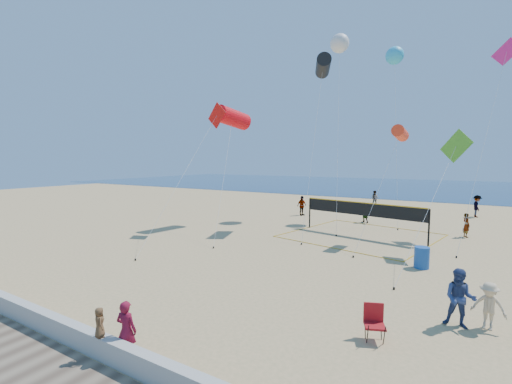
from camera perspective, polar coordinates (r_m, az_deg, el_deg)
The scene contains 23 objects.
ground at distance 11.40m, azimuth -6.86°, elevation -20.73°, with size 120.00×120.00×0.00m, color tan.
ocean at distance 70.53m, azimuth 25.63°, elevation 0.80°, with size 140.00×50.00×0.03m, color navy.
seawall at distance 9.36m, azimuth -19.38°, elevation -25.16°, with size 32.00×0.30×0.60m, color #AEAEA9.
woman at distance 9.79m, azimuth -20.79°, elevation -20.74°, with size 0.55×0.36×1.52m, color maroon.
toddler at distance 9.90m, azimuth -24.63°, elevation -19.17°, with size 0.37×0.24×0.76m, color brown.
bystander_a at distance 12.28m, azimuth 30.85°, elevation -14.99°, with size 0.87×0.68×1.79m, color navy.
bystander_b at distance 12.67m, azimuth 34.30°, elevation -15.42°, with size 0.92×0.53×1.42m, color #D5B88E.
far_person_0 at distance 31.14m, azimuth 7.63°, elevation -2.27°, with size 1.04×0.43×1.77m, color gray.
far_person_1 at distance 28.67m, azimuth 17.73°, elevation -3.40°, with size 1.40×0.45×1.51m, color gray.
far_person_2 at distance 26.07m, azimuth 31.64°, elevation -4.74°, with size 0.57×0.38×1.57m, color gray.
far_person_3 at distance 39.13m, azimuth 19.20°, elevation -1.02°, with size 0.82×0.64×1.69m, color gray.
far_person_4 at distance 35.55m, azimuth 32.92°, elevation -2.01°, with size 1.25×0.72×1.94m, color gray.
camp_chair at distance 10.68m, azimuth 19.09°, elevation -19.50°, with size 0.69×0.79×1.12m.
trash_barrel at distance 17.86m, azimuth 25.89°, elevation -9.80°, with size 0.66×0.66×0.99m, color #184A9E.
volleyball_net at distance 23.55m, azimuth 17.28°, elevation -3.38°, with size 9.91×9.79×2.24m.
kite_0 at distance 26.43m, azimuth -3.93°, elevation 12.22°, with size 3.96×8.10×8.99m.
kite_1 at distance 26.53m, azimuth 11.12°, elevation 19.92°, with size 1.92×7.06×12.38m.
kite_2 at distance 22.18m, azimuth 22.89°, elevation 8.99°, with size 1.79×5.50×7.04m.
kite_3 at distance 23.58m, azimuth -7.08°, elevation 11.64°, with size 1.75×7.94×8.89m.
kite_4 at distance 20.42m, azimuth 30.12°, elevation 5.93°, with size 2.55×7.52×6.61m.
kite_5 at distance 28.27m, azimuth 36.02°, elevation 17.09°, with size 3.07×8.26×12.85m.
kite_6 at distance 32.57m, azimuth 13.76°, elevation 22.91°, with size 3.42×8.73×15.70m.
kite_7 at distance 32.04m, azimuth 22.11°, elevation 20.31°, with size 2.33×5.55×14.19m.
Camera 1 is at (6.30, -8.07, 5.01)m, focal length 24.00 mm.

